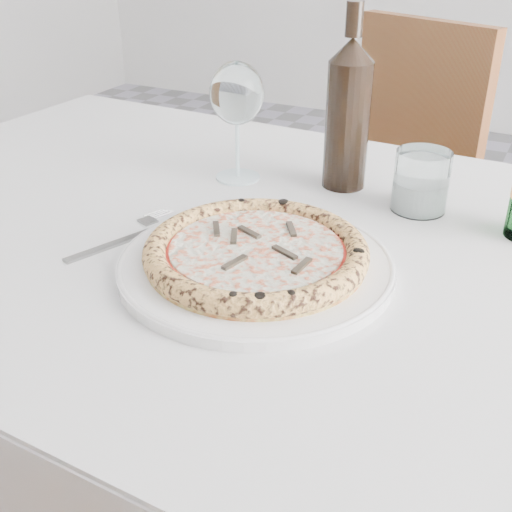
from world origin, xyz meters
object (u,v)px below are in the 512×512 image
object	(u,v)px
pizza	(256,252)
tumbler	(420,185)
wine_bottle	(348,113)
chair_far	(390,184)
plate	(256,264)
dining_table	(287,287)
wine_glass	(237,96)

from	to	relation	value
pizza	tumbler	distance (m)	0.31
tumbler	wine_bottle	bearing A→B (deg)	162.99
pizza	wine_bottle	world-z (taller)	wine_bottle
chair_far	wine_bottle	distance (m)	0.69
plate	wine_bottle	size ratio (longest dim) A/B	1.22
pizza	dining_table	bearing A→B (deg)	90.00
plate	tumbler	size ratio (longest dim) A/B	3.80
pizza	wine_bottle	size ratio (longest dim) A/B	0.99
wine_glass	wine_bottle	size ratio (longest dim) A/B	0.68
wine_bottle	tumbler	bearing A→B (deg)	-17.01
wine_glass	tumbler	bearing A→B (deg)	1.69
wine_glass	wine_bottle	distance (m)	0.18
wine_glass	plate	bearing A→B (deg)	-57.83
chair_far	tumbler	size ratio (longest dim) A/B	10.02
pizza	wine_bottle	distance (m)	0.33
pizza	wine_glass	size ratio (longest dim) A/B	1.45
chair_far	tumbler	xyz separation A→B (m)	(0.20, -0.63, 0.26)
dining_table	plate	world-z (taller)	plate
chair_far	wine_bottle	world-z (taller)	wine_bottle
wine_glass	tumbler	xyz separation A→B (m)	(0.31, 0.01, -0.10)
plate	wine_glass	size ratio (longest dim) A/B	1.80
dining_table	tumbler	xyz separation A→B (m)	(0.14, 0.18, 0.12)
pizza	tumbler	bearing A→B (deg)	63.46
dining_table	wine_glass	size ratio (longest dim) A/B	8.19
chair_far	pizza	xyz separation A→B (m)	(0.06, -0.91, 0.25)
wine_glass	dining_table	bearing A→B (deg)	-44.89
chair_far	pizza	bearing A→B (deg)	-85.92
dining_table	plate	distance (m)	0.13
wine_bottle	dining_table	bearing A→B (deg)	-90.75
plate	chair_far	bearing A→B (deg)	94.08
plate	wine_bottle	world-z (taller)	wine_bottle
plate	pizza	distance (m)	0.02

